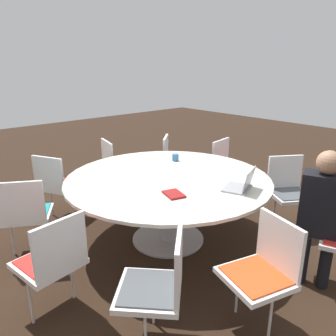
{
  "coord_description": "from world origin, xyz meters",
  "views": [
    {
      "loc": [
        -2.41,
        2.16,
        1.88
      ],
      "look_at": [
        0.0,
        0.0,
        0.83
      ],
      "focal_mm": 35.0,
      "sensor_mm": 36.0,
      "label": 1
    }
  ],
  "objects_px": {
    "chair_9": "(264,267)",
    "person_0": "(322,208)",
    "coffee_cup": "(175,157)",
    "chair_1": "(289,187)",
    "chair_8": "(159,282)",
    "handbag": "(200,180)",
    "chair_5": "(57,182)",
    "chair_2": "(228,165)",
    "chair_6": "(26,211)",
    "spiral_notebook": "(174,194)",
    "chair_7": "(53,258)",
    "laptop": "(242,185)",
    "chair_3": "(174,160)",
    "chair_4": "(116,164)"
  },
  "relations": [
    {
      "from": "chair_7",
      "to": "coffee_cup",
      "type": "height_order",
      "value": "chair_7"
    },
    {
      "from": "chair_2",
      "to": "person_0",
      "type": "relative_size",
      "value": 0.71
    },
    {
      "from": "chair_9",
      "to": "laptop",
      "type": "bearing_deg",
      "value": -26.79
    },
    {
      "from": "coffee_cup",
      "to": "chair_1",
      "type": "bearing_deg",
      "value": -145.18
    },
    {
      "from": "chair_8",
      "to": "handbag",
      "type": "bearing_deg",
      "value": -5.39
    },
    {
      "from": "chair_9",
      "to": "person_0",
      "type": "bearing_deg",
      "value": -74.19
    },
    {
      "from": "chair_6",
      "to": "handbag",
      "type": "xyz_separation_m",
      "value": [
        0.16,
        -2.66,
        -0.36
      ]
    },
    {
      "from": "chair_2",
      "to": "person_0",
      "type": "xyz_separation_m",
      "value": [
        -1.69,
        0.88,
        0.2
      ]
    },
    {
      "from": "chair_7",
      "to": "coffee_cup",
      "type": "relative_size",
      "value": 10.13
    },
    {
      "from": "chair_3",
      "to": "coffee_cup",
      "type": "xyz_separation_m",
      "value": [
        -0.61,
        0.55,
        0.27
      ]
    },
    {
      "from": "chair_5",
      "to": "chair_1",
      "type": "bearing_deg",
      "value": 18.23
    },
    {
      "from": "spiral_notebook",
      "to": "chair_8",
      "type": "bearing_deg",
      "value": 131.32
    },
    {
      "from": "chair_1",
      "to": "chair_8",
      "type": "bearing_deg",
      "value": 40.7
    },
    {
      "from": "chair_2",
      "to": "chair_8",
      "type": "distance_m",
      "value": 2.73
    },
    {
      "from": "chair_2",
      "to": "laptop",
      "type": "height_order",
      "value": "laptop"
    },
    {
      "from": "chair_4",
      "to": "coffee_cup",
      "type": "bearing_deg",
      "value": 24.6
    },
    {
      "from": "chair_8",
      "to": "chair_9",
      "type": "relative_size",
      "value": 1.0
    },
    {
      "from": "spiral_notebook",
      "to": "chair_1",
      "type": "bearing_deg",
      "value": -101.7
    },
    {
      "from": "laptop",
      "to": "spiral_notebook",
      "type": "distance_m",
      "value": 0.66
    },
    {
      "from": "chair_4",
      "to": "chair_5",
      "type": "distance_m",
      "value": 0.96
    },
    {
      "from": "chair_2",
      "to": "chair_6",
      "type": "height_order",
      "value": "same"
    },
    {
      "from": "chair_1",
      "to": "chair_8",
      "type": "height_order",
      "value": "same"
    },
    {
      "from": "chair_6",
      "to": "spiral_notebook",
      "type": "bearing_deg",
      "value": -17.15
    },
    {
      "from": "chair_5",
      "to": "chair_6",
      "type": "height_order",
      "value": "same"
    },
    {
      "from": "chair_9",
      "to": "spiral_notebook",
      "type": "height_order",
      "value": "chair_9"
    },
    {
      "from": "chair_3",
      "to": "spiral_notebook",
      "type": "distance_m",
      "value": 1.93
    },
    {
      "from": "person_0",
      "to": "spiral_notebook",
      "type": "height_order",
      "value": "person_0"
    },
    {
      "from": "chair_8",
      "to": "person_0",
      "type": "bearing_deg",
      "value": -56.92
    },
    {
      "from": "person_0",
      "to": "spiral_notebook",
      "type": "distance_m",
      "value": 1.27
    },
    {
      "from": "chair_4",
      "to": "person_0",
      "type": "xyz_separation_m",
      "value": [
        -2.79,
        -0.24,
        0.2
      ]
    },
    {
      "from": "chair_5",
      "to": "handbag",
      "type": "relative_size",
      "value": 2.36
    },
    {
      "from": "chair_2",
      "to": "spiral_notebook",
      "type": "height_order",
      "value": "chair_2"
    },
    {
      "from": "chair_5",
      "to": "spiral_notebook",
      "type": "height_order",
      "value": "chair_5"
    },
    {
      "from": "chair_5",
      "to": "chair_6",
      "type": "relative_size",
      "value": 1.0
    },
    {
      "from": "chair_1",
      "to": "chair_4",
      "type": "relative_size",
      "value": 1.0
    },
    {
      "from": "chair_7",
      "to": "coffee_cup",
      "type": "xyz_separation_m",
      "value": [
        0.67,
        -1.86,
        0.27
      ]
    },
    {
      "from": "chair_5",
      "to": "chair_7",
      "type": "height_order",
      "value": "same"
    },
    {
      "from": "person_0",
      "to": "laptop",
      "type": "distance_m",
      "value": 0.71
    },
    {
      "from": "handbag",
      "to": "chair_5",
      "type": "bearing_deg",
      "value": 78.72
    },
    {
      "from": "coffee_cup",
      "to": "person_0",
      "type": "bearing_deg",
      "value": -178.55
    },
    {
      "from": "person_0",
      "to": "chair_8",
      "type": "bearing_deg",
      "value": 55.41
    },
    {
      "from": "person_0",
      "to": "chair_2",
      "type": "bearing_deg",
      "value": -48.37
    },
    {
      "from": "chair_4",
      "to": "person_0",
      "type": "bearing_deg",
      "value": 18.49
    },
    {
      "from": "chair_8",
      "to": "coffee_cup",
      "type": "height_order",
      "value": "chair_8"
    },
    {
      "from": "chair_6",
      "to": "laptop",
      "type": "xyz_separation_m",
      "value": [
        -1.4,
        -1.53,
        0.28
      ]
    },
    {
      "from": "chair_2",
      "to": "chair_9",
      "type": "height_order",
      "value": "same"
    },
    {
      "from": "chair_7",
      "to": "chair_4",
      "type": "bearing_deg",
      "value": 36.66
    },
    {
      "from": "chair_6",
      "to": "coffee_cup",
      "type": "distance_m",
      "value": 1.77
    },
    {
      "from": "chair_5",
      "to": "chair_9",
      "type": "relative_size",
      "value": 1.0
    },
    {
      "from": "chair_3",
      "to": "chair_5",
      "type": "bearing_deg",
      "value": -50.1
    }
  ]
}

